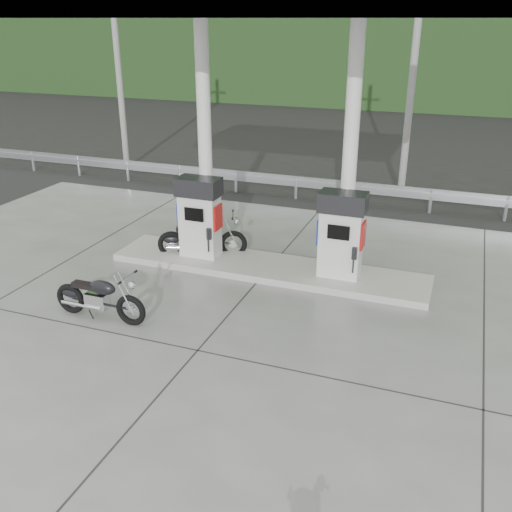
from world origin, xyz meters
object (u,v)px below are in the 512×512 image
(gas_pump_right, at_px, (341,235))
(gas_pump_left, at_px, (200,217))
(motorcycle_left, at_px, (99,298))
(motorcycle_right, at_px, (202,238))

(gas_pump_right, bearing_deg, gas_pump_left, 180.00)
(gas_pump_left, relative_size, motorcycle_left, 1.01)
(gas_pump_left, distance_m, motorcycle_left, 3.23)
(motorcycle_left, bearing_deg, gas_pump_right, 40.08)
(motorcycle_left, xyz_separation_m, motorcycle_right, (0.49, 3.34, 0.04))
(gas_pump_right, bearing_deg, motorcycle_right, 176.07)
(motorcycle_left, bearing_deg, motorcycle_right, 82.08)
(motorcycle_left, relative_size, motorcycle_right, 0.92)
(gas_pump_left, distance_m, gas_pump_right, 3.20)
(motorcycle_left, height_order, motorcycle_right, motorcycle_right)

